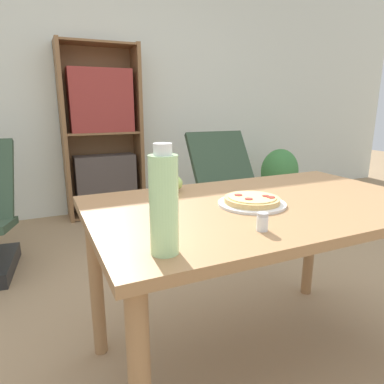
% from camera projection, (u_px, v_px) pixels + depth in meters
% --- Properties ---
extents(ground_plane, '(14.00, 14.00, 0.00)m').
position_uv_depth(ground_plane, '(248.00, 367.00, 1.51)').
color(ground_plane, '#9E7F5B').
extents(wall_back, '(8.00, 0.05, 2.60)m').
position_uv_depth(wall_back, '(109.00, 86.00, 3.49)').
color(wall_back, silver).
rests_on(wall_back, ground_plane).
extents(dining_table, '(1.36, 0.81, 0.75)m').
position_uv_depth(dining_table, '(261.00, 224.00, 1.39)').
color(dining_table, '#A37549').
rests_on(dining_table, ground_plane).
extents(pizza_on_plate, '(0.26, 0.26, 0.04)m').
position_uv_depth(pizza_on_plate, '(252.00, 201.00, 1.32)').
color(pizza_on_plate, white).
rests_on(pizza_on_plate, dining_table).
extents(grape_bunch, '(0.12, 0.09, 0.08)m').
position_uv_depth(grape_bunch, '(170.00, 183.00, 1.52)').
color(grape_bunch, '#A8CC66').
rests_on(grape_bunch, dining_table).
extents(drink_bottle, '(0.08, 0.08, 0.29)m').
position_uv_depth(drink_bottle, '(164.00, 203.00, 0.87)').
color(drink_bottle, '#B7EAA3').
rests_on(drink_bottle, dining_table).
extents(salt_shaker, '(0.04, 0.04, 0.06)m').
position_uv_depth(salt_shaker, '(262.00, 222.00, 1.05)').
color(salt_shaker, white).
rests_on(salt_shaker, dining_table).
extents(lounge_chair_far, '(0.59, 0.78, 0.88)m').
position_uv_depth(lounge_chair_far, '(230.00, 202.00, 3.01)').
color(lounge_chair_far, black).
rests_on(lounge_chair_far, ground_plane).
extents(bookshelf, '(0.76, 0.30, 1.70)m').
position_uv_depth(bookshelf, '(103.00, 140.00, 3.42)').
color(bookshelf, brown).
rests_on(bookshelf, ground_plane).
extents(potted_plant_floor, '(0.45, 0.38, 0.63)m').
position_uv_depth(potted_plant_floor, '(279.00, 174.00, 3.95)').
color(potted_plant_floor, '#BCB2A3').
rests_on(potted_plant_floor, ground_plane).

